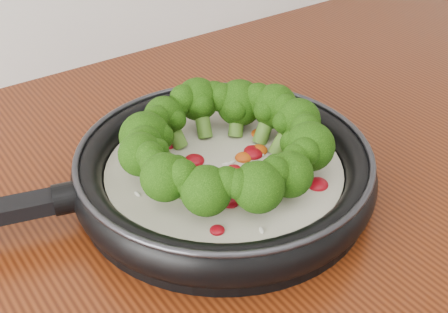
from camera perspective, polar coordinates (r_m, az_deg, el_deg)
skillet at (r=0.67m, az=-0.18°, el=-0.68°), size 0.57×0.42×0.10m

